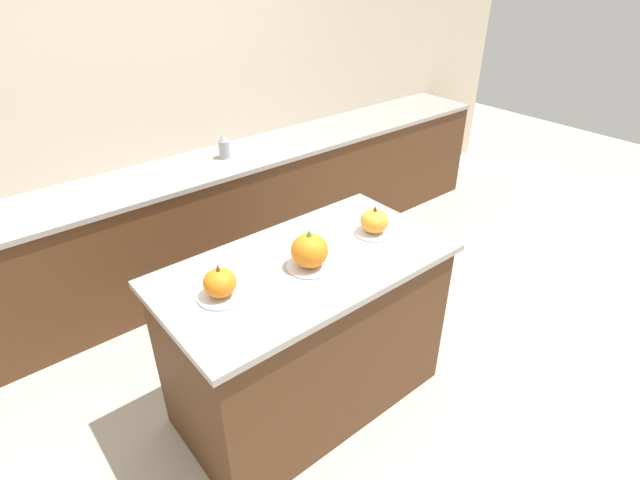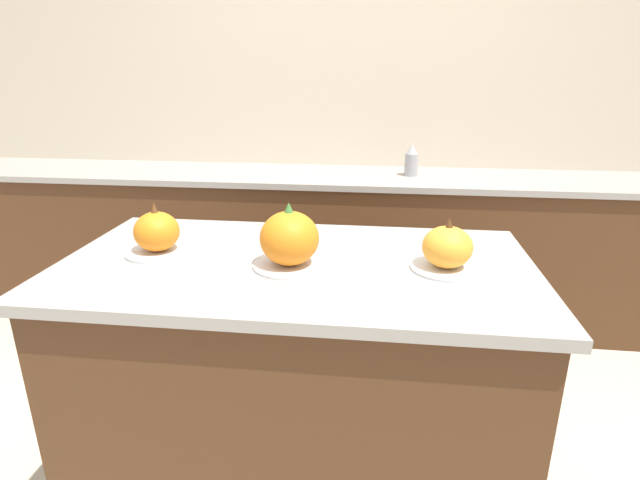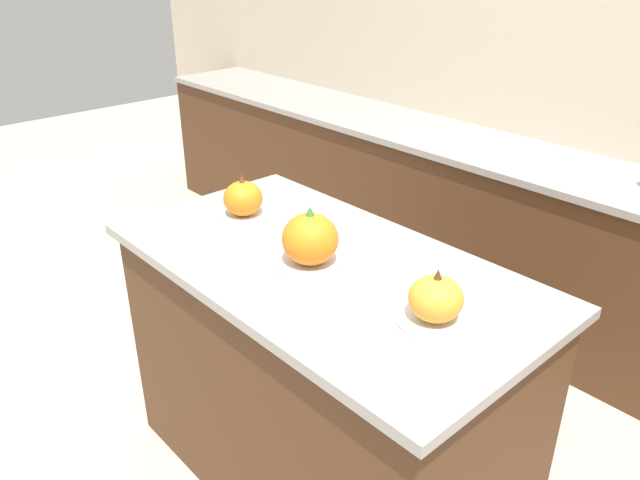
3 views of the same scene
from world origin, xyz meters
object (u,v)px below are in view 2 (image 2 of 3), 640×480
pumpkin_cake_left (157,234)px  pumpkin_cake_center (289,240)px  bottle_tall (411,161)px  pumpkin_cake_right (447,249)px

pumpkin_cake_left → pumpkin_cake_center: (0.45, -0.07, 0.02)m
pumpkin_cake_center → bottle_tall: (0.44, 1.57, -0.03)m
pumpkin_cake_left → pumpkin_cake_right: size_ratio=1.02×
pumpkin_cake_center → pumpkin_cake_right: pumpkin_cake_center is taller
pumpkin_cake_center → bottle_tall: pumpkin_cake_center is taller
pumpkin_cake_left → pumpkin_cake_right: (0.92, -0.03, -0.00)m
pumpkin_cake_center → bottle_tall: size_ratio=1.23×
pumpkin_cake_center → pumpkin_cake_right: (0.47, 0.04, -0.02)m
pumpkin_cake_left → pumpkin_cake_right: bearing=-1.9°
pumpkin_cake_center → bottle_tall: 1.63m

